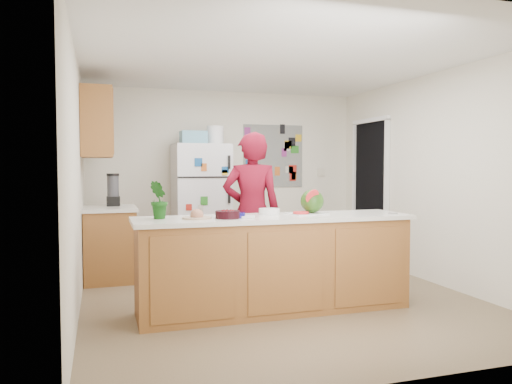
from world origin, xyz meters
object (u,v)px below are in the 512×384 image
object	(u,v)px
person	(252,212)
cherry_bowl	(228,215)
refrigerator	(201,205)
watermelon	(312,201)

from	to	relation	value
person	cherry_bowl	size ratio (longest dim) A/B	7.89
person	cherry_bowl	xyz separation A→B (m)	(-0.49, -0.86, 0.07)
refrigerator	person	size ratio (longest dim) A/B	0.96
refrigerator	watermelon	distance (m)	2.41
cherry_bowl	refrigerator	bearing A→B (deg)	84.54
refrigerator	person	xyz separation A→B (m)	(0.26, -1.60, 0.03)
person	watermelon	size ratio (longest dim) A/B	7.62
person	watermelon	distance (m)	0.84
refrigerator	cherry_bowl	world-z (taller)	refrigerator
refrigerator	person	distance (m)	1.62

